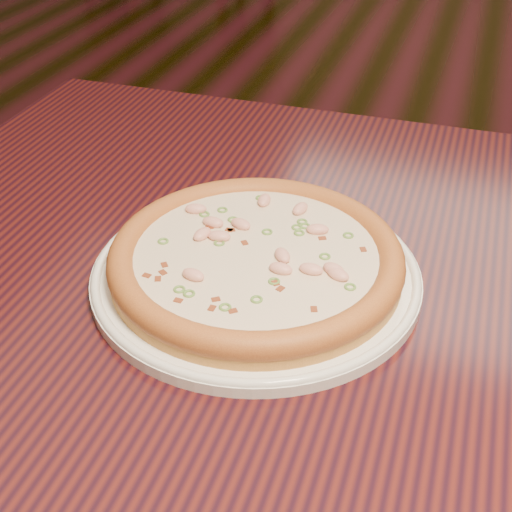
% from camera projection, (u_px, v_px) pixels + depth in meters
% --- Properties ---
extents(ground, '(9.00, 9.00, 0.00)m').
position_uv_depth(ground, '(347.00, 316.00, 1.87)').
color(ground, black).
extents(hero_table, '(1.20, 0.80, 0.75)m').
position_uv_depth(hero_table, '(370.00, 344.00, 0.81)').
color(hero_table, black).
rests_on(hero_table, ground).
extents(plate, '(0.34, 0.34, 0.02)m').
position_uv_depth(plate, '(256.00, 273.00, 0.74)').
color(plate, white).
rests_on(plate, hero_table).
extents(pizza, '(0.30, 0.30, 0.03)m').
position_uv_depth(pizza, '(256.00, 258.00, 0.73)').
color(pizza, '#D28946').
rests_on(pizza, plate).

